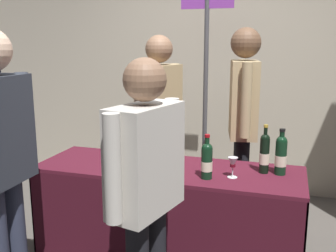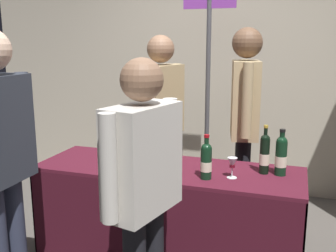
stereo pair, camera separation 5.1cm
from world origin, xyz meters
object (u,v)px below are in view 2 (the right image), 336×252
at_px(vendor_presenter, 161,113).
at_px(booth_signpost, 208,81).
at_px(display_bottle_0, 126,140).
at_px(flower_vase, 153,155).
at_px(tasting_table, 168,200).
at_px(wine_glass_near_vendor, 232,164).
at_px(featured_wine_bottle, 281,155).

bearing_deg(vendor_presenter, booth_signpost, 158.88).
bearing_deg(display_bottle_0, flower_vase, -39.77).
bearing_deg(booth_signpost, tasting_table, -91.50).
bearing_deg(flower_vase, wine_glass_near_vendor, 2.79).
bearing_deg(display_bottle_0, wine_glass_near_vendor, -15.65).
xyz_separation_m(flower_vase, vendor_presenter, (-0.21, 0.75, 0.15)).
xyz_separation_m(flower_vase, booth_signpost, (0.10, 1.22, 0.40)).
height_order(tasting_table, vendor_presenter, vendor_presenter).
bearing_deg(featured_wine_bottle, tasting_table, -174.02).
xyz_separation_m(display_bottle_0, wine_glass_near_vendor, (0.87, -0.24, -0.03)).
relative_size(tasting_table, display_bottle_0, 6.18).
bearing_deg(tasting_table, vendor_presenter, 113.41).
height_order(featured_wine_bottle, flower_vase, flower_vase).
xyz_separation_m(tasting_table, booth_signpost, (0.03, 1.11, 0.76)).
height_order(flower_vase, booth_signpost, booth_signpost).
bearing_deg(tasting_table, featured_wine_bottle, 5.98).
bearing_deg(vendor_presenter, display_bottle_0, -0.86).
height_order(featured_wine_bottle, display_bottle_0, featured_wine_bottle).
relative_size(featured_wine_bottle, wine_glass_near_vendor, 2.29).
xyz_separation_m(tasting_table, display_bottle_0, (-0.40, 0.16, 0.38)).
distance_m(tasting_table, booth_signpost, 1.34).
height_order(tasting_table, display_bottle_0, display_bottle_0).
bearing_deg(tasting_table, flower_vase, -125.33).
relative_size(tasting_table, vendor_presenter, 1.10).
relative_size(wine_glass_near_vendor, flower_vase, 0.36).
height_order(featured_wine_bottle, vendor_presenter, vendor_presenter).
height_order(display_bottle_0, vendor_presenter, vendor_presenter).
xyz_separation_m(featured_wine_bottle, booth_signpost, (-0.74, 1.03, 0.37)).
distance_m(featured_wine_bottle, wine_glass_near_vendor, 0.34).
xyz_separation_m(display_bottle_0, vendor_presenter, (0.12, 0.49, 0.13)).
distance_m(wine_glass_near_vendor, flower_vase, 0.54).
bearing_deg(wine_glass_near_vendor, vendor_presenter, 135.80).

